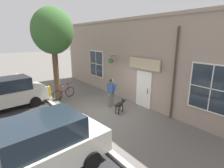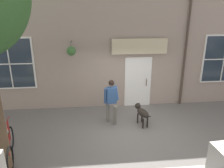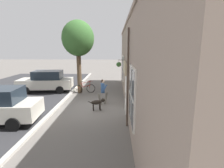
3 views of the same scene
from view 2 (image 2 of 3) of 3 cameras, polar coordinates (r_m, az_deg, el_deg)
The scene contains 5 objects.
ground_plane at distance 7.54m, azimuth 4.57°, elevation -12.59°, with size 90.00×90.00×0.00m, color #66605B.
storefront_facade at distance 8.83m, azimuth 2.43°, elevation 9.98°, with size 0.95×18.00×5.09m.
pedestrian_walking at distance 7.68m, azimuth -0.20°, elevation -3.62°, with size 0.69×0.55×1.65m.
dog_on_leash at distance 7.86m, azimuth 7.82°, elevation -7.29°, with size 1.03×0.46×0.72m.
leaning_bicycle at distance 6.82m, azimuth -25.05°, elevation -14.58°, with size 1.69×0.47×1.00m.
Camera 2 is at (6.29, -1.20, 3.98)m, focal length 35.00 mm.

